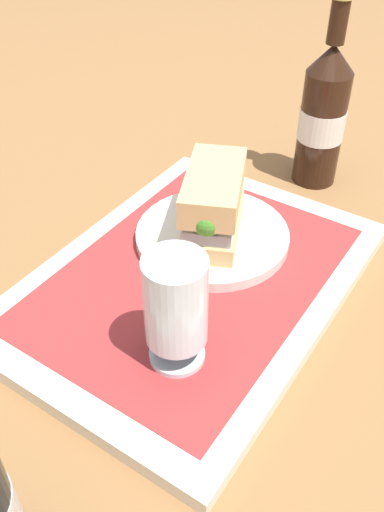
# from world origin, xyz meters

# --- Properties ---
(ground_plane) EXTENTS (3.00, 3.00, 0.00)m
(ground_plane) POSITION_xyz_m (0.00, 0.00, 0.00)
(ground_plane) COLOR olive
(tray) EXTENTS (0.44, 0.32, 0.02)m
(tray) POSITION_xyz_m (0.00, 0.00, 0.01)
(tray) COLOR beige
(tray) RESTS_ON ground_plane
(placemat) EXTENTS (0.38, 0.27, 0.00)m
(placemat) POSITION_xyz_m (0.00, 0.00, 0.02)
(placemat) COLOR #9E2D2D
(placemat) RESTS_ON tray
(plate) EXTENTS (0.19, 0.19, 0.01)m
(plate) POSITION_xyz_m (-0.07, -0.01, 0.03)
(plate) COLOR silver
(plate) RESTS_ON placemat
(sandwich) EXTENTS (0.14, 0.11, 0.08)m
(sandwich) POSITION_xyz_m (-0.06, -0.01, 0.08)
(sandwich) COLOR tan
(sandwich) RESTS_ON plate
(beer_glass) EXTENTS (0.06, 0.06, 0.12)m
(beer_glass) POSITION_xyz_m (0.11, 0.05, 0.09)
(beer_glass) COLOR silver
(beer_glass) RESTS_ON placemat
(second_bottle) EXTENTS (0.07, 0.07, 0.27)m
(second_bottle) POSITION_xyz_m (-0.30, 0.02, 0.10)
(second_bottle) COLOR black
(second_bottle) RESTS_ON ground_plane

